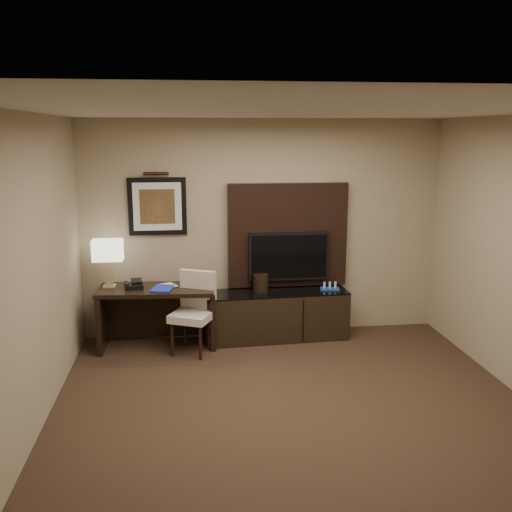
{
  "coord_description": "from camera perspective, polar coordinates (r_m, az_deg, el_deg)",
  "views": [
    {
      "loc": [
        -0.94,
        -4.5,
        2.53
      ],
      "look_at": [
        -0.18,
        1.8,
        1.15
      ],
      "focal_mm": 40.0,
      "sensor_mm": 36.0,
      "label": 1
    }
  ],
  "objects": [
    {
      "name": "minibar_tray",
      "position": [
        7.18,
        7.39,
        -3.02
      ],
      "size": [
        0.25,
        0.18,
        0.08
      ],
      "primitive_type": null,
      "rotation": [
        0.0,
        0.0,
        -0.17
      ],
      "color": "#17449A",
      "rests_on": "credenza"
    },
    {
      "name": "blue_folder",
      "position": [
        6.77,
        -9.3,
        -3.23
      ],
      "size": [
        0.29,
        0.35,
        0.02
      ],
      "primitive_type": "cube",
      "rotation": [
        0.0,
        0.0,
        -0.23
      ],
      "color": "#1A2DAF",
      "rests_on": "desk"
    },
    {
      "name": "ice_bucket",
      "position": [
        7.03,
        0.48,
        -2.7
      ],
      "size": [
        0.22,
        0.22,
        0.21
      ],
      "primitive_type": "cylinder",
      "rotation": [
        0.0,
        0.0,
        -0.18
      ],
      "color": "black",
      "rests_on": "credenza"
    },
    {
      "name": "wall_left",
      "position": [
        4.83,
        -22.45,
        -2.81
      ],
      "size": [
        0.01,
        5.0,
        2.7
      ],
      "primitive_type": "cube",
      "color": "tan",
      "rests_on": "floor"
    },
    {
      "name": "water_bottle",
      "position": [
        6.89,
        -6.68,
        -2.18
      ],
      "size": [
        0.07,
        0.07,
        0.18
      ],
      "primitive_type": "cylinder",
      "rotation": [
        0.0,
        0.0,
        -0.27
      ],
      "color": "silver",
      "rests_on": "desk"
    },
    {
      "name": "desk",
      "position": [
        6.95,
        -9.82,
        -6.05
      ],
      "size": [
        1.4,
        0.68,
        0.73
      ],
      "primitive_type": "cube",
      "rotation": [
        0.0,
        0.0,
        -0.07
      ],
      "color": "black",
      "rests_on": "floor"
    },
    {
      "name": "wall_back",
      "position": [
        7.16,
        0.72,
        2.78
      ],
      "size": [
        4.5,
        0.01,
        2.7
      ],
      "primitive_type": "cube",
      "color": "tan",
      "rests_on": "floor"
    },
    {
      "name": "desk_phone",
      "position": [
        6.86,
        -12.12,
        -2.78
      ],
      "size": [
        0.23,
        0.22,
        0.1
      ],
      "primitive_type": null,
      "rotation": [
        0.0,
        0.0,
        0.21
      ],
      "color": "black",
      "rests_on": "desk"
    },
    {
      "name": "floor",
      "position": [
        5.25,
        4.46,
        -16.65
      ],
      "size": [
        4.5,
        5.0,
        0.01
      ],
      "primitive_type": "cube",
      "color": "#332117",
      "rests_on": "ground"
    },
    {
      "name": "tv_wall_panel",
      "position": [
        7.16,
        3.17,
        2.12
      ],
      "size": [
        1.5,
        0.12,
        1.3
      ],
      "primitive_type": "cube",
      "color": "black",
      "rests_on": "wall_back"
    },
    {
      "name": "desk_chair",
      "position": [
        6.67,
        -6.42,
        -5.92
      ],
      "size": [
        0.61,
        0.64,
        0.91
      ],
      "primitive_type": null,
      "rotation": [
        0.0,
        0.0,
        -0.43
      ],
      "color": "beige",
      "rests_on": "floor"
    },
    {
      "name": "ceiling",
      "position": [
        4.6,
        5.03,
        14.35
      ],
      "size": [
        4.5,
        5.0,
        0.01
      ],
      "primitive_type": "cube",
      "color": "silver",
      "rests_on": "wall_back"
    },
    {
      "name": "artwork",
      "position": [
        7.04,
        -9.83,
        4.91
      ],
      "size": [
        0.7,
        0.04,
        0.7
      ],
      "primitive_type": "cube",
      "color": "black",
      "rests_on": "wall_back"
    },
    {
      "name": "table_lamp",
      "position": [
        6.94,
        -14.56,
        -0.62
      ],
      "size": [
        0.37,
        0.22,
        0.59
      ],
      "primitive_type": null,
      "rotation": [
        0.0,
        0.0,
        0.04
      ],
      "color": "tan",
      "rests_on": "desk"
    },
    {
      "name": "book",
      "position": [
        6.82,
        -9.31,
        -2.29
      ],
      "size": [
        0.14,
        0.09,
        0.2
      ],
      "primitive_type": "imported",
      "rotation": [
        0.0,
        0.0,
        0.49
      ],
      "color": "#C0AD96",
      "rests_on": "desk"
    },
    {
      "name": "tv",
      "position": [
        7.11,
        3.28,
        -0.01
      ],
      "size": [
        1.0,
        0.08,
        0.6
      ],
      "primitive_type": "cube",
      "color": "black",
      "rests_on": "tv_wall_panel"
    },
    {
      "name": "wall_front",
      "position": [
        2.5,
        16.74,
        -16.41
      ],
      "size": [
        4.5,
        0.01,
        2.7
      ],
      "primitive_type": "cube",
      "color": "tan",
      "rests_on": "floor"
    },
    {
      "name": "picture_light",
      "position": [
        6.96,
        -9.97,
        8.14
      ],
      "size": [
        0.04,
        0.04,
        0.3
      ],
      "primitive_type": "cylinder",
      "color": "#3D2013",
      "rests_on": "wall_back"
    },
    {
      "name": "credenza",
      "position": [
        7.14,
        2.04,
        -5.91
      ],
      "size": [
        1.78,
        0.58,
        0.61
      ],
      "primitive_type": "cube",
      "rotation": [
        0.0,
        0.0,
        0.05
      ],
      "color": "black",
      "rests_on": "floor"
    }
  ]
}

